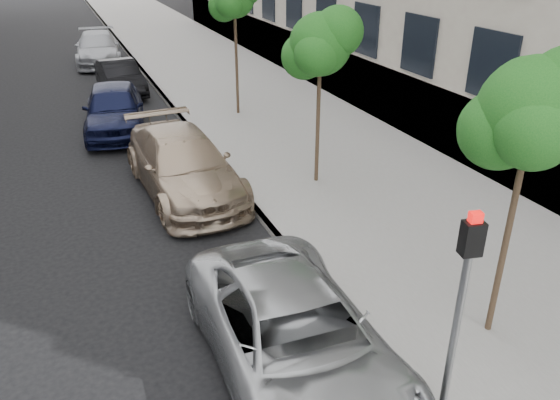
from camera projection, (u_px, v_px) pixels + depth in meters
sidewalk at (200, 61)px, 28.07m from camera, size 6.40×72.00×0.14m
curb at (139, 66)px, 27.01m from camera, size 0.15×72.00×0.14m
tree_near at (535, 111)px, 7.36m from camera, size 1.82×1.62×4.58m
tree_mid at (321, 44)px, 12.84m from camera, size 1.80×1.60×4.39m
signal_pole at (461, 298)px, 6.51m from camera, size 0.27×0.22×3.07m
minivan at (296, 338)px, 7.90m from camera, size 2.47×5.14×1.41m
suv at (183, 164)px, 13.69m from camera, size 2.42×5.37×1.53m
sedan_blue at (114, 108)px, 17.96m from camera, size 2.48×4.89×1.59m
sedan_black at (120, 77)px, 22.42m from camera, size 1.72×4.11×1.32m
sedan_rear at (98, 48)px, 27.59m from camera, size 2.60×5.41×1.52m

